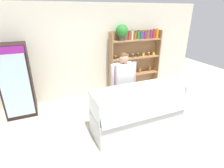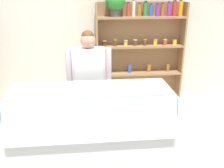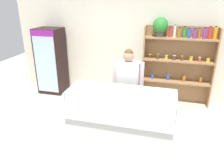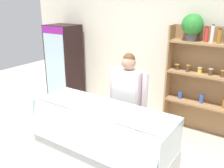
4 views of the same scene
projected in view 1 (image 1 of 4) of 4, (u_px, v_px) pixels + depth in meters
ground_plane at (133, 130)px, 3.93m from camera, size 12.00×12.00×0.00m
back_wall at (99, 51)px, 5.26m from camera, size 6.80×0.10×2.70m
drinks_fridge at (16, 81)px, 4.25m from camera, size 0.69×0.61×1.80m
shelving_unit at (132, 52)px, 5.43m from camera, size 1.69×0.36×2.13m
deli_display_case at (137, 117)px, 3.85m from camera, size 1.97×0.80×1.01m
shop_clerk at (123, 80)px, 4.18m from camera, size 0.66×0.25×1.61m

